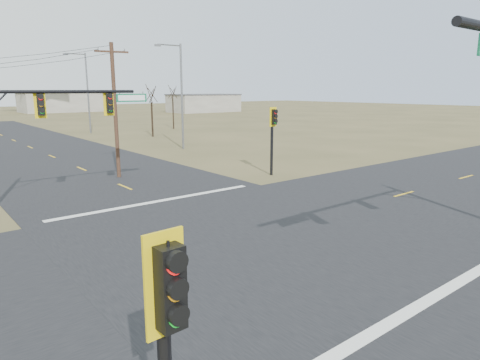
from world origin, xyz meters
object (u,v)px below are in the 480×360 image
Objects in this scene: utility_pole_near at (115,109)px; bare_tree_c at (151,93)px; mast_arm_far at (45,116)px; pedestal_signal_ne at (273,127)px; pedestal_signal_sw at (169,323)px; streetlight_b at (86,89)px; bare_tree_d at (173,92)px; streetlight_a at (180,91)px.

bare_tree_c is at bearing 57.65° from utility_pole_near.
mast_arm_far reaches higher than pedestal_signal_ne.
utility_pole_near is 1.29× the size of bare_tree_c.
mast_arm_far is at bearing -137.50° from utility_pole_near.
bare_tree_c is (23.57, 46.32, 2.29)m from pedestal_signal_sw.
streetlight_b is at bearing 97.59° from pedestal_signal_ne.
utility_pole_near is 0.83× the size of streetlight_b.
streetlight_b is 12.80m from bare_tree_d.
pedestal_signal_ne is at bearing -100.45° from bare_tree_c.
streetlight_a is 22.22m from streetlight_b.
bare_tree_c reaches higher than pedestal_signal_ne.
bare_tree_d reaches higher than pedestal_signal_ne.
mast_arm_far is 1.26× the size of bare_tree_d.
pedestal_signal_sw is 0.63× the size of bare_tree_c.
streetlight_b is at bearing 103.60° from streetlight_a.
streetlight_b is at bearing 117.30° from bare_tree_c.
pedestal_signal_sw is (-3.49, -18.54, -1.50)m from mast_arm_far.
streetlight_b is at bearing 68.66° from pedestal_signal_sw.
bare_tree_c is at bearing -133.80° from bare_tree_d.
pedestal_signal_ne is (14.81, -0.76, -1.26)m from mast_arm_far.
streetlight_a is at bearing 52.98° from mast_arm_far.
streetlight_a reaches higher than utility_pole_near.
utility_pole_near is 14.71m from streetlight_a.
streetlight_b is 1.55× the size of bare_tree_d.
streetlight_b reaches higher than pedestal_signal_ne.
bare_tree_c is at bearing -85.68° from streetlight_b.
bare_tree_d reaches higher than pedestal_signal_sw.
mast_arm_far is at bearing 76.42° from pedestal_signal_sw.
streetlight_a reaches higher than pedestal_signal_sw.
utility_pole_near is (-8.90, 6.17, 1.26)m from pedestal_signal_ne.
pedestal_signal_ne is at bearing 7.96° from mast_arm_far.
mast_arm_far is 45.42m from bare_tree_d.
pedestal_signal_sw is at bearing -131.41° from streetlight_b.
streetlight_a is at bearing 90.87° from pedestal_signal_ne.
bare_tree_d is at bearing -29.64° from streetlight_b.
mast_arm_far is 18.92m from pedestal_signal_sw.
streetlight_b is 1.54× the size of bare_tree_c.
pedestal_signal_ne is at bearing -113.46° from streetlight_b.
pedestal_signal_sw is at bearing -89.78° from mast_arm_far.
mast_arm_far is 8.01m from utility_pole_near.
pedestal_signal_ne is at bearing -87.99° from streetlight_a.
utility_pole_near is at bearing -128.90° from streetlight_a.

